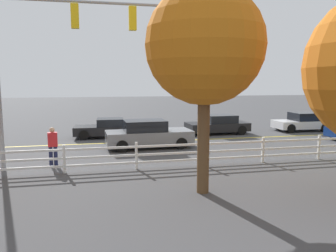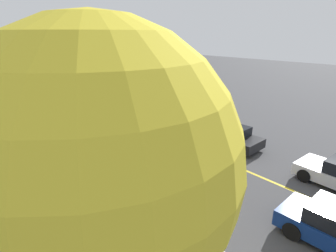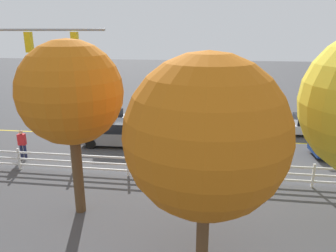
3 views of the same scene
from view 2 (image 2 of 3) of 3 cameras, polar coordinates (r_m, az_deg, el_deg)
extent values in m
plane|color=#444447|center=(19.97, -3.38, -0.96)|extent=(120.00, 120.00, 0.00)
cube|color=gold|center=(17.16, 4.73, -4.41)|extent=(28.00, 0.16, 0.01)
cylinder|color=gray|center=(23.04, -24.19, 9.44)|extent=(0.20, 0.20, 7.27)
cylinder|color=gray|center=(19.41, -22.29, 18.15)|extent=(7.15, 0.12, 0.12)
cube|color=#0C59B2|center=(21.96, -24.83, 18.51)|extent=(1.10, 0.03, 0.28)
cube|color=gold|center=(19.81, -22.47, 16.37)|extent=(0.32, 0.28, 1.00)
sphere|color=red|center=(19.85, -22.16, 17.34)|extent=(0.17, 0.17, 0.17)
sphere|color=orange|center=(19.85, -22.04, 16.42)|extent=(0.17, 0.17, 0.17)
sphere|color=#148C19|center=(19.86, -21.93, 15.50)|extent=(0.17, 0.17, 0.17)
cube|color=gold|center=(17.53, -19.81, 16.51)|extent=(0.32, 0.28, 1.00)
sphere|color=red|center=(17.59, -19.46, 17.60)|extent=(0.17, 0.17, 0.17)
sphere|color=orange|center=(17.59, -19.34, 16.57)|extent=(0.17, 0.17, 0.17)
sphere|color=#148C19|center=(17.60, -19.22, 15.53)|extent=(0.17, 0.17, 0.17)
cube|color=black|center=(17.60, 12.49, -2.44)|extent=(4.37, 2.11, 0.57)
cube|color=black|center=(17.29, 13.20, -0.90)|extent=(2.10, 1.81, 0.54)
cylinder|color=black|center=(17.80, 6.95, -2.50)|extent=(0.65, 0.25, 0.64)
cylinder|color=black|center=(19.13, 10.42, -1.14)|extent=(0.65, 0.25, 0.64)
cylinder|color=black|center=(16.25, 14.84, -5.18)|extent=(0.65, 0.25, 0.64)
cylinder|color=black|center=(17.69, 17.98, -3.47)|extent=(0.65, 0.25, 0.64)
cube|color=black|center=(22.78, -2.60, 2.88)|extent=(4.30, 1.93, 0.55)
cube|color=black|center=(22.47, -2.30, 4.02)|extent=(1.76, 1.65, 0.47)
cylinder|color=black|center=(23.54, -6.27, 2.88)|extent=(0.65, 0.24, 0.64)
cylinder|color=black|center=(24.41, -2.99, 3.55)|extent=(0.65, 0.24, 0.64)
cylinder|color=black|center=(21.25, -2.13, 1.21)|extent=(0.65, 0.24, 0.64)
cylinder|color=black|center=(22.21, 1.30, 2.01)|extent=(0.65, 0.24, 0.64)
cube|color=slate|center=(18.91, -7.96, -0.39)|extent=(4.80, 2.09, 0.73)
cube|color=black|center=(18.89, -8.47, 1.68)|extent=(2.33, 1.79, 0.59)
cylinder|color=black|center=(18.30, -2.76, -1.77)|extent=(0.65, 0.25, 0.64)
cylinder|color=black|center=(17.30, -7.23, -3.17)|extent=(0.65, 0.25, 0.64)
cylinder|color=black|center=(20.72, -8.51, 0.54)|extent=(0.65, 0.25, 0.64)
cylinder|color=black|center=(19.84, -12.69, -0.56)|extent=(0.65, 0.25, 0.64)
cylinder|color=black|center=(14.71, 26.99, -9.38)|extent=(0.64, 0.23, 0.64)
cylinder|color=black|center=(16.18, 29.58, -7.25)|extent=(0.64, 0.23, 0.64)
cylinder|color=black|center=(12.18, 28.13, -15.63)|extent=(0.65, 0.25, 0.64)
cylinder|color=black|center=(10.87, 24.93, -19.59)|extent=(0.65, 0.25, 0.64)
cylinder|color=#191E3F|center=(21.91, -21.58, 0.70)|extent=(0.16, 0.16, 0.85)
cylinder|color=#191E3F|center=(21.74, -21.33, 0.59)|extent=(0.16, 0.16, 0.85)
cube|color=red|center=(21.62, -21.68, 2.49)|extent=(0.43, 0.32, 0.62)
sphere|color=tan|center=(21.52, -21.82, 3.56)|extent=(0.22, 0.22, 0.22)
cube|color=white|center=(9.35, 4.80, -22.74)|extent=(0.10, 0.10, 1.15)
cube|color=white|center=(11.12, -6.13, -15.11)|extent=(0.10, 0.10, 1.15)
cube|color=white|center=(13.29, -13.30, -9.46)|extent=(0.10, 0.10, 1.15)
cube|color=white|center=(15.70, -18.22, -5.38)|extent=(0.10, 0.10, 1.15)
cube|color=white|center=(18.24, -21.76, -2.38)|extent=(0.10, 0.10, 1.15)
cube|color=white|center=(20.87, -24.41, -0.12)|extent=(0.10, 0.10, 1.15)
cube|color=white|center=(23.57, -26.45, 1.63)|extent=(0.10, 0.10, 1.15)
cube|color=white|center=(26.30, -28.08, 3.02)|extent=(0.10, 0.10, 1.15)
cube|color=white|center=(14.31, -16.11, -5.91)|extent=(26.00, 0.06, 0.09)
cube|color=white|center=(14.46, -15.99, -7.17)|extent=(26.00, 0.06, 0.09)
cube|color=white|center=(14.60, -15.87, -8.30)|extent=(26.00, 0.06, 0.09)
sphere|color=yellow|center=(5.03, -14.01, -7.10)|extent=(5.10, 5.10, 5.10)
cylinder|color=brown|center=(15.54, -31.68, -3.17)|extent=(0.40, 0.40, 3.37)
camera|label=1|loc=(20.03, -63.85, -0.78)|focal=35.12mm
camera|label=3|loc=(13.18, -84.14, 2.56)|focal=34.18mm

